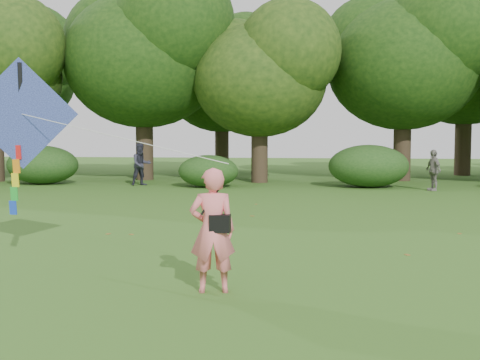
# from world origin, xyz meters

# --- Properties ---
(ground) EXTENTS (100.00, 100.00, 0.00)m
(ground) POSITION_xyz_m (0.00, 0.00, 0.00)
(ground) COLOR #265114
(ground) RESTS_ON ground
(man_kite_flyer) EXTENTS (0.75, 0.57, 1.85)m
(man_kite_flyer) POSITION_xyz_m (-0.85, -0.27, 0.93)
(man_kite_flyer) COLOR #F27276
(man_kite_flyer) RESTS_ON ground
(bystander_left) EXTENTS (1.19, 1.14, 1.93)m
(bystander_left) POSITION_xyz_m (-7.20, 17.61, 0.96)
(bystander_left) COLOR #2B2A38
(bystander_left) RESTS_ON ground
(bystander_right) EXTENTS (0.73, 1.08, 1.70)m
(bystander_right) POSITION_xyz_m (5.52, 16.62, 0.85)
(bystander_right) COLOR gray
(bystander_right) RESTS_ON ground
(crossbody_bag) EXTENTS (0.43, 0.20, 0.72)m
(crossbody_bag) POSITION_xyz_m (-0.74, -0.30, 1.05)
(crossbody_bag) COLOR black
(crossbody_bag) RESTS_ON ground
(flying_kite) EXTENTS (5.14, 2.23, 2.90)m
(flying_kite) POSITION_xyz_m (-4.74, 1.60, 2.66)
(flying_kite) COLOR #2835AF
(flying_kite) RESTS_ON ground
(tree_line) EXTENTS (54.70, 15.30, 9.48)m
(tree_line) POSITION_xyz_m (1.67, 22.88, 5.60)
(tree_line) COLOR #3A2D1E
(tree_line) RESTS_ON ground
(shrub_band) EXTENTS (39.15, 3.22, 1.88)m
(shrub_band) POSITION_xyz_m (-0.72, 17.60, 0.86)
(shrub_band) COLOR #264919
(shrub_band) RESTS_ON ground
(fallen_leaves) EXTENTS (9.97, 13.34, 0.01)m
(fallen_leaves) POSITION_xyz_m (-0.20, 4.58, 0.01)
(fallen_leaves) COLOR brown
(fallen_leaves) RESTS_ON ground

